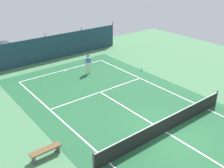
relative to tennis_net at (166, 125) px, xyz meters
The scene contains 11 objects.
ground_plane 0.51m from the tennis_net, ahead, with size 36.00×36.00×0.00m, color #4C8456.
court_surface 0.51m from the tennis_net, ahead, with size 11.02×26.60×0.01m.
tennis_net is the anchor object (origin of this frame).
back_fence 15.61m from the tennis_net, 90.00° to the left, with size 16.30×0.98×2.70m.
tennis_player 10.08m from the tennis_net, 82.34° to the left, with size 0.85×0.64×1.64m.
tennis_ball_near_player 6.52m from the tennis_net, 72.47° to the left, with size 0.07×0.07×0.07m, color #CCDB33.
tennis_ball_midcourt 5.68m from the tennis_net, 97.85° to the left, with size 0.07×0.07×0.07m, color #CCDB33.
tennis_ball_by_sideline 10.53m from the tennis_net, 106.84° to the left, with size 0.07×0.07×0.07m, color #CCDB33.
parked_car 18.19m from the tennis_net, 100.43° to the left, with size 2.32×4.35×1.68m.
courtside_bench 6.72m from the tennis_net, 159.87° to the left, with size 1.60×0.40×0.49m.
water_bottle 9.28m from the tennis_net, 54.48° to the left, with size 0.08×0.08×0.24m, color #338CD8.
Camera 1 is at (-10.15, -7.88, 8.95)m, focal length 42.21 mm.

